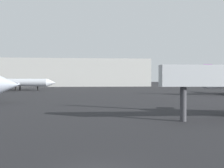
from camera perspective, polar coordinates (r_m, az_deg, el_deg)
name	(u,v)px	position (r m, az deg, el deg)	size (l,w,h in m)	color
airplane_far_left	(20,83)	(103.53, -20.27, 0.28)	(28.50, 21.66, 9.35)	silver
terminal_building	(75,73)	(151.08, -8.51, 2.54)	(87.77, 22.57, 15.94)	#B7B7B2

